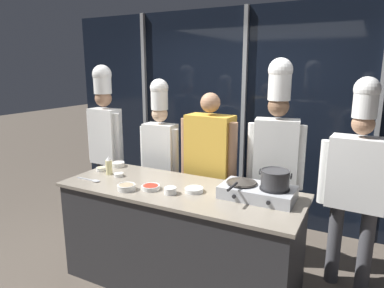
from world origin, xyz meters
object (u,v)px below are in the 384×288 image
prep_bowl_mushrooms (126,187)px  chef_line (276,149)px  chef_sous (160,147)px  chef_pastry (357,175)px  prep_bowl_chicken (118,164)px  prep_bowl_onion (119,174)px  prep_bowl_ginger (101,169)px  squeeze_bottle_oil (109,166)px  stock_pot (275,179)px  prep_bowl_chili_flakes (151,187)px  prep_bowl_bean_sprouts (194,189)px  chef_head (105,131)px  portable_stove (257,192)px  serving_spoon_slotted (93,180)px  prep_bowl_rice (170,190)px  frying_pan (242,180)px  person_guest (210,160)px

prep_bowl_mushrooms → chef_line: size_ratio=0.08×
chef_sous → chef_pastry: chef_pastry is taller
prep_bowl_chicken → chef_pastry: (2.29, 0.41, 0.11)m
prep_bowl_onion → chef_line: size_ratio=0.05×
prep_bowl_ginger → squeeze_bottle_oil: bearing=-17.3°
stock_pot → prep_bowl_chili_flakes: stock_pot is taller
chef_pastry → prep_bowl_chicken: bearing=13.5°
chef_sous → prep_bowl_onion: bearing=85.7°
prep_bowl_mushrooms → prep_bowl_bean_sprouts: 0.59m
stock_pot → prep_bowl_chili_flakes: size_ratio=1.55×
chef_head → chef_pastry: bearing=-177.0°
squeeze_bottle_oil → prep_bowl_onion: (0.13, -0.01, -0.07)m
squeeze_bottle_oil → chef_pastry: chef_pastry is taller
prep_bowl_mushrooms → chef_pastry: chef_pastry is taller
portable_stove → chef_head: (-2.07, 0.55, 0.23)m
prep_bowl_onion → prep_bowl_chicken: bearing=131.0°
chef_pastry → chef_line: bearing=0.2°
stock_pot → chef_sous: size_ratio=0.14×
chef_pastry → serving_spoon_slotted: bearing=25.5°
prep_bowl_rice → prep_bowl_mushrooms: prep_bowl_rice is taller
serving_spoon_slotted → chef_pastry: chef_pastry is taller
frying_pan → prep_bowl_onion: frying_pan is taller
chef_sous → person_guest: bearing=169.8°
frying_pan → chef_pastry: 1.03m
portable_stove → frying_pan: (-0.14, -0.00, 0.08)m
prep_bowl_onion → prep_bowl_bean_sprouts: bearing=-2.4°
stock_pot → person_guest: 0.96m
stock_pot → chef_head: bearing=166.0°
frying_pan → prep_bowl_ginger: 1.51m
squeeze_bottle_oil → chef_head: (-0.58, 0.61, 0.19)m
prep_bowl_ginger → frying_pan: bearing=0.6°
chef_line → chef_pastry: (0.72, -0.04, -0.14)m
prep_bowl_ginger → prep_bowl_onion: size_ratio=1.03×
person_guest → portable_stove: bearing=144.9°
frying_pan → stock_pot: (0.27, 0.00, 0.05)m
chef_pastry → person_guest: bearing=6.3°
chef_sous → frying_pan: bearing=150.8°
prep_bowl_chicken → chef_head: (-0.48, 0.36, 0.25)m
prep_bowl_chili_flakes → prep_bowl_mushrooms: (-0.18, -0.11, 0.01)m
prep_bowl_bean_sprouts → chef_pastry: chef_pastry is taller
prep_bowl_onion → chef_pastry: 2.18m
portable_stove → chef_head: chef_head is taller
prep_bowl_ginger → prep_bowl_mushrooms: bearing=-29.2°
chef_pastry → prep_bowl_mushrooms: bearing=31.3°
prep_bowl_onion → squeeze_bottle_oil: bearing=175.4°
frying_pan → prep_bowl_chili_flakes: bearing=-163.0°
prep_bowl_chili_flakes → prep_bowl_ginger: bearing=164.3°
stock_pot → chef_head: (-2.20, 0.55, 0.09)m
frying_pan → prep_bowl_bean_sprouts: 0.42m
person_guest → prep_bowl_onion: bearing=43.6°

